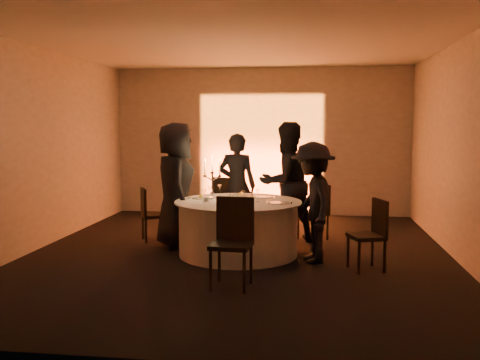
# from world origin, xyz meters

# --- Properties ---
(floor) EXTENTS (7.00, 7.00, 0.00)m
(floor) POSITION_xyz_m (0.00, 0.00, 0.00)
(floor) COLOR black
(floor) RESTS_ON ground
(ceiling) EXTENTS (7.00, 7.00, 0.00)m
(ceiling) POSITION_xyz_m (0.00, 0.00, 3.00)
(ceiling) COLOR silver
(ceiling) RESTS_ON wall_back
(wall_back) EXTENTS (7.00, 0.00, 7.00)m
(wall_back) POSITION_xyz_m (0.00, 3.50, 1.50)
(wall_back) COLOR #9F9A93
(wall_back) RESTS_ON floor
(wall_front) EXTENTS (7.00, 0.00, 7.00)m
(wall_front) POSITION_xyz_m (0.00, -3.50, 1.50)
(wall_front) COLOR #9F9A93
(wall_front) RESTS_ON floor
(wall_left) EXTENTS (0.00, 7.00, 7.00)m
(wall_left) POSITION_xyz_m (-3.00, 0.00, 1.50)
(wall_left) COLOR #9F9A93
(wall_left) RESTS_ON floor
(wall_right) EXTENTS (0.00, 7.00, 7.00)m
(wall_right) POSITION_xyz_m (3.00, 0.00, 1.50)
(wall_right) COLOR #9F9A93
(wall_right) RESTS_ON floor
(uplighter_fixture) EXTENTS (0.25, 0.12, 0.10)m
(uplighter_fixture) POSITION_xyz_m (0.00, 3.20, 0.05)
(uplighter_fixture) COLOR black
(uplighter_fixture) RESTS_ON floor
(banquet_table) EXTENTS (1.80, 1.80, 0.77)m
(banquet_table) POSITION_xyz_m (0.00, 0.00, 0.38)
(banquet_table) COLOR black
(banquet_table) RESTS_ON floor
(chair_left) EXTENTS (0.50, 0.50, 0.85)m
(chair_left) POSITION_xyz_m (-1.52, 0.71, 0.47)
(chair_left) COLOR black
(chair_left) RESTS_ON floor
(chair_back_left) EXTENTS (0.51, 0.51, 0.97)m
(chair_back_left) POSITION_xyz_m (-0.37, 1.37, 0.55)
(chair_back_left) COLOR black
(chair_back_left) RESTS_ON floor
(chair_back_right) EXTENTS (0.55, 0.55, 0.89)m
(chair_back_right) POSITION_xyz_m (1.11, 1.09, 0.50)
(chair_back_right) COLOR black
(chair_back_right) RESTS_ON floor
(chair_right) EXTENTS (0.51, 0.50, 0.91)m
(chair_right) POSITION_xyz_m (1.80, -0.58, 0.51)
(chair_right) COLOR black
(chair_right) RESTS_ON floor
(chair_front) EXTENTS (0.48, 0.48, 1.02)m
(chair_front) POSITION_xyz_m (0.14, -1.46, 0.58)
(chair_front) COLOR black
(chair_front) RESTS_ON floor
(guest_left) EXTENTS (0.87, 1.06, 1.88)m
(guest_left) POSITION_xyz_m (-0.99, 0.34, 0.94)
(guest_left) COLOR black
(guest_left) RESTS_ON floor
(guest_back_left) EXTENTS (0.68, 0.50, 1.71)m
(guest_back_left) POSITION_xyz_m (-0.18, 1.18, 0.85)
(guest_back_left) COLOR black
(guest_back_left) RESTS_ON floor
(guest_back_right) EXTENTS (1.16, 1.12, 1.89)m
(guest_back_right) POSITION_xyz_m (0.64, 0.88, 0.95)
(guest_back_right) COLOR black
(guest_back_right) RESTS_ON floor
(guest_right) EXTENTS (0.85, 1.17, 1.62)m
(guest_right) POSITION_xyz_m (1.05, -0.27, 0.81)
(guest_right) COLOR black
(guest_right) RESTS_ON floor
(plate_left) EXTENTS (0.36, 0.25, 0.08)m
(plate_left) POSITION_xyz_m (-0.58, 0.19, 0.79)
(plate_left) COLOR silver
(plate_left) RESTS_ON banquet_table
(plate_back_left) EXTENTS (0.36, 0.29, 0.08)m
(plate_back_left) POSITION_xyz_m (-0.04, 0.59, 0.79)
(plate_back_left) COLOR silver
(plate_back_left) RESTS_ON banquet_table
(plate_back_right) EXTENTS (0.36, 0.28, 0.01)m
(plate_back_right) POSITION_xyz_m (0.31, 0.43, 0.78)
(plate_back_right) COLOR silver
(plate_back_right) RESTS_ON banquet_table
(plate_right) EXTENTS (0.36, 0.29, 0.01)m
(plate_right) POSITION_xyz_m (0.59, -0.13, 0.78)
(plate_right) COLOR silver
(plate_right) RESTS_ON banquet_table
(plate_front) EXTENTS (0.35, 0.24, 0.01)m
(plate_front) POSITION_xyz_m (0.05, -0.55, 0.78)
(plate_front) COLOR silver
(plate_front) RESTS_ON banquet_table
(coffee_cup) EXTENTS (0.11, 0.11, 0.07)m
(coffee_cup) POSITION_xyz_m (-0.44, -0.08, 0.80)
(coffee_cup) COLOR silver
(coffee_cup) RESTS_ON banquet_table
(candelabra) EXTENTS (0.27, 0.13, 0.64)m
(candelabra) POSITION_xyz_m (-0.42, 0.24, 0.99)
(candelabra) COLOR silver
(candelabra) RESTS_ON banquet_table
(wine_glass_a) EXTENTS (0.07, 0.07, 0.19)m
(wine_glass_a) POSITION_xyz_m (-0.44, -0.24, 0.91)
(wine_glass_a) COLOR silver
(wine_glass_a) RESTS_ON banquet_table
(wine_glass_b) EXTENTS (0.07, 0.07, 0.19)m
(wine_glass_b) POSITION_xyz_m (0.11, -0.29, 0.91)
(wine_glass_b) COLOR silver
(wine_glass_b) RESTS_ON banquet_table
(wine_glass_c) EXTENTS (0.07, 0.07, 0.19)m
(wine_glass_c) POSITION_xyz_m (-0.32, 0.35, 0.91)
(wine_glass_c) COLOR silver
(wine_glass_c) RESTS_ON banquet_table
(wine_glass_d) EXTENTS (0.07, 0.07, 0.19)m
(wine_glass_d) POSITION_xyz_m (-0.43, 0.12, 0.91)
(wine_glass_d) COLOR silver
(wine_glass_d) RESTS_ON banquet_table
(wine_glass_e) EXTENTS (0.07, 0.07, 0.19)m
(wine_glass_e) POSITION_xyz_m (0.28, -0.05, 0.91)
(wine_glass_e) COLOR silver
(wine_glass_e) RESTS_ON banquet_table
(tumbler_a) EXTENTS (0.07, 0.07, 0.09)m
(tumbler_a) POSITION_xyz_m (0.15, 0.05, 0.82)
(tumbler_a) COLOR silver
(tumbler_a) RESTS_ON banquet_table
(tumbler_b) EXTENTS (0.07, 0.07, 0.09)m
(tumbler_b) POSITION_xyz_m (0.03, -0.06, 0.82)
(tumbler_b) COLOR silver
(tumbler_b) RESTS_ON banquet_table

